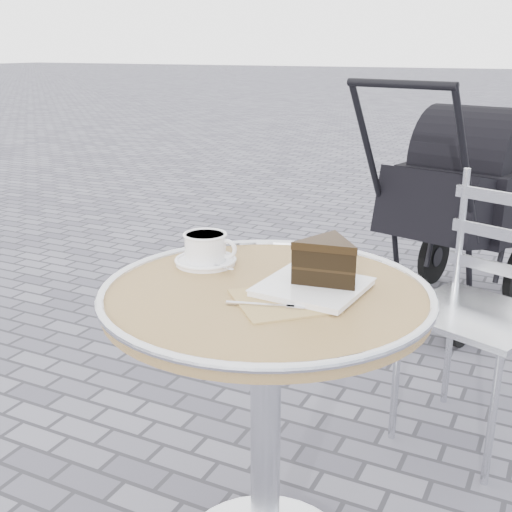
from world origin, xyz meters
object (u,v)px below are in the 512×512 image
at_px(cafe_table, 266,359).
at_px(cappuccino_set, 206,250).
at_px(bistro_chair, 493,281).
at_px(baby_stroller, 460,208).
at_px(cake_plate_set, 323,267).

xyz_separation_m(cafe_table, cappuccino_set, (-0.21, 0.10, 0.20)).
bearing_deg(cafe_table, bistro_chair, 66.27).
bearing_deg(baby_stroller, cake_plate_set, -74.98).
height_order(cappuccino_set, bistro_chair, bistro_chair).
distance_m(cappuccino_set, cake_plate_set, 0.31).
distance_m(cappuccino_set, baby_stroller, 1.86).
bearing_deg(cappuccino_set, bistro_chair, 41.82).
xyz_separation_m(cafe_table, baby_stroller, (0.10, 1.92, -0.07)).
bearing_deg(bistro_chair, baby_stroller, 124.41).
bearing_deg(cake_plate_set, bistro_chair, 75.03).
xyz_separation_m(cappuccino_set, cake_plate_set, (0.31, -0.04, 0.02)).
relative_size(cafe_table, cappuccino_set, 4.48).
bearing_deg(baby_stroller, bistro_chair, -60.40).
distance_m(cake_plate_set, bistro_chair, 0.88).
xyz_separation_m(cake_plate_set, baby_stroller, (-0.00, 1.86, -0.28)).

